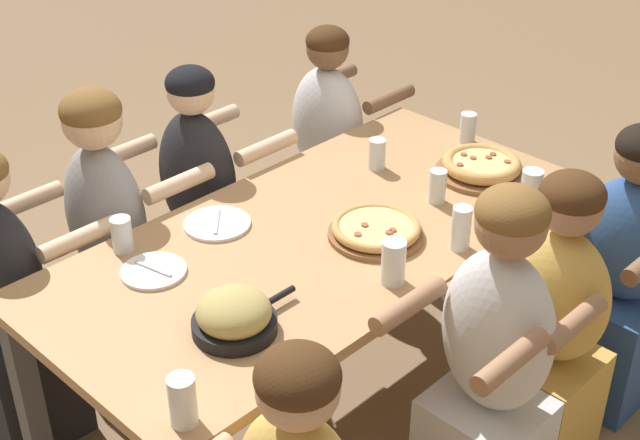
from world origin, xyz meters
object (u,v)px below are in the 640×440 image
at_px(drinking_glass_c, 393,265).
at_px(diner_far_right, 328,163).
at_px(drinking_glass_e, 437,188).
at_px(diner_near_right, 618,280).
at_px(drinking_glass_h, 122,237).
at_px(empty_plate_b, 154,271).
at_px(diner_near_midright, 548,339).
at_px(drinking_glass_d, 183,403).
at_px(diner_near_center, 491,377).
at_px(drinking_glass_f, 531,189).
at_px(empty_plate_a, 217,224).
at_px(pizza_board_second, 481,167).
at_px(diner_far_left, 11,314).
at_px(pizza_board_main, 376,230).
at_px(diner_far_midleft, 112,255).
at_px(drinking_glass_g, 377,156).
at_px(diner_far_center, 202,220).
at_px(skillet_bowl, 234,316).
at_px(drinking_glass_b, 461,230).
at_px(drinking_glass_a, 468,129).

xyz_separation_m(drinking_glass_c, diner_far_right, (0.80, 1.04, -0.33)).
xyz_separation_m(drinking_glass_c, drinking_glass_e, (0.48, 0.21, -0.01)).
bearing_deg(diner_near_right, drinking_glass_h, 51.63).
xyz_separation_m(empty_plate_b, diner_near_midright, (0.89, -0.89, -0.27)).
relative_size(drinking_glass_d, diner_near_center, 0.12).
distance_m(drinking_glass_e, drinking_glass_f, 0.33).
relative_size(empty_plate_a, empty_plate_b, 1.11).
height_order(pizza_board_second, diner_far_left, diner_far_left).
height_order(pizza_board_main, drinking_glass_d, drinking_glass_d).
relative_size(drinking_glass_c, drinking_glass_f, 1.16).
relative_size(diner_far_midleft, diner_near_center, 1.00).
distance_m(drinking_glass_d, diner_near_midright, 1.31).
relative_size(empty_plate_a, drinking_glass_g, 1.92).
relative_size(drinking_glass_c, diner_near_right, 0.13).
bearing_deg(pizza_board_main, diner_far_center, 95.38).
xyz_separation_m(diner_far_left, diner_far_center, (0.83, 0.00, 0.02)).
bearing_deg(diner_far_center, pizza_board_second, 39.25).
xyz_separation_m(empty_plate_a, drinking_glass_c, (0.16, -0.64, 0.06)).
distance_m(diner_near_midright, diner_near_center, 0.33).
relative_size(drinking_glass_c, drinking_glass_h, 1.20).
distance_m(drinking_glass_c, drinking_glass_d, 0.82).
height_order(drinking_glass_e, drinking_glass_h, drinking_glass_e).
bearing_deg(empty_plate_b, skillet_bowl, -91.87).
height_order(drinking_glass_b, drinking_glass_g, drinking_glass_b).
bearing_deg(pizza_board_main, drinking_glass_e, 0.26).
distance_m(skillet_bowl, drinking_glass_b, 0.81).
distance_m(drinking_glass_b, drinking_glass_e, 0.30).
relative_size(drinking_glass_f, diner_far_left, 0.11).
xyz_separation_m(pizza_board_main, drinking_glass_b, (0.14, -0.24, 0.04)).
bearing_deg(drinking_glass_b, pizza_board_second, 28.13).
bearing_deg(drinking_glass_g, drinking_glass_e, -97.60).
distance_m(skillet_bowl, empty_plate_a, 0.58).
distance_m(drinking_glass_d, diner_far_left, 1.12).
bearing_deg(drinking_glass_f, diner_far_center, 120.38).
relative_size(pizza_board_main, drinking_glass_h, 2.67).
distance_m(pizza_board_main, drinking_glass_b, 0.28).
distance_m(empty_plate_b, drinking_glass_d, 0.68).
relative_size(diner_near_midright, diner_far_right, 0.98).
height_order(drinking_glass_b, drinking_glass_c, drinking_glass_b).
bearing_deg(drinking_glass_d, pizza_board_main, 13.38).
bearing_deg(diner_far_left, drinking_glass_c, 35.74).
bearing_deg(skillet_bowl, drinking_glass_f, -8.95).
height_order(drinking_glass_c, diner_far_right, diner_far_right).
xyz_separation_m(empty_plate_a, diner_near_midright, (0.57, -0.97, -0.27)).
xyz_separation_m(skillet_bowl, drinking_glass_f, (1.20, -0.19, 0.00)).
bearing_deg(drinking_glass_h, drinking_glass_c, -57.18).
height_order(empty_plate_b, drinking_glass_e, drinking_glass_e).
bearing_deg(drinking_glass_a, diner_far_left, 159.76).
height_order(drinking_glass_d, diner_far_center, diner_far_center).
relative_size(diner_near_midright, diner_far_center, 0.96).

